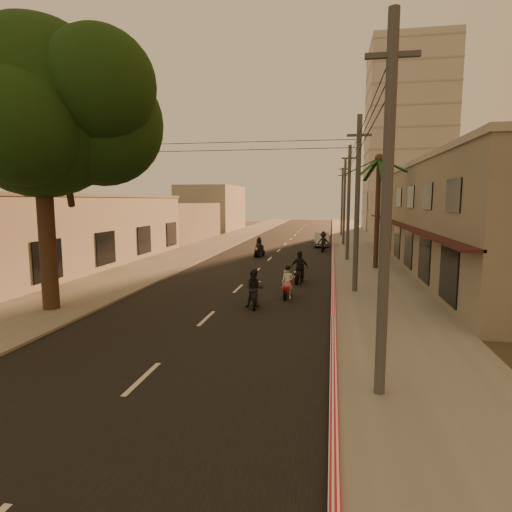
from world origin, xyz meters
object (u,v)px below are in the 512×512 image
object	(u,v)px
scooter_mid_b	(299,268)
parked_car	(322,239)
broadleaf_tree	(50,110)
scooter_far_b	(323,242)
scooter_mid_a	(254,290)
scooter_red	(288,284)
palm_tree	(379,165)
scooter_far_a	(259,248)

from	to	relation	value
scooter_mid_b	parked_car	bearing A→B (deg)	96.30
broadleaf_tree	scooter_far_b	size ratio (longest dim) A/B	6.19
scooter_mid_a	scooter_mid_b	bearing A→B (deg)	66.38
scooter_red	parked_car	bearing A→B (deg)	93.44
palm_tree	parked_car	distance (m)	16.46
broadleaf_tree	scooter_far_b	world-z (taller)	broadleaf_tree
scooter_mid_a	parked_car	bearing A→B (deg)	75.75
scooter_red	scooter_mid_a	distance (m)	2.44
palm_tree	scooter_far_b	size ratio (longest dim) A/B	4.20
palm_tree	scooter_mid_b	distance (m)	9.82
scooter_far_a	parked_car	world-z (taller)	scooter_far_a
scooter_mid_a	scooter_far_b	xyz separation A→B (m)	(2.60, 21.67, 0.06)
scooter_far_a	scooter_mid_b	bearing A→B (deg)	-48.95
palm_tree	scooter_far_a	bearing A→B (deg)	151.38
scooter_mid_a	scooter_far_a	size ratio (longest dim) A/B	1.05
scooter_mid_a	palm_tree	bearing A→B (deg)	52.40
scooter_red	scooter_far_a	world-z (taller)	scooter_far_a
parked_car	broadleaf_tree	bearing A→B (deg)	-112.19
scooter_mid_b	scooter_far_b	distance (m)	15.67
palm_tree	parked_car	bearing A→B (deg)	105.51
broadleaf_tree	scooter_mid_a	bearing A→B (deg)	13.92
broadleaf_tree	scooter_mid_b	xyz separation A→B (m)	(9.77, 8.07, -7.61)
scooter_far_b	parked_car	bearing A→B (deg)	98.52
palm_tree	scooter_red	bearing A→B (deg)	-117.72
scooter_far_b	scooter_red	bearing A→B (deg)	-88.35
scooter_red	scooter_mid_b	size ratio (longest dim) A/B	0.87
broadleaf_tree	palm_tree	bearing A→B (deg)	43.48
scooter_red	parked_car	world-z (taller)	scooter_red
broadleaf_tree	scooter_far_b	distance (m)	27.14
scooter_far_b	scooter_mid_a	bearing A→B (deg)	-91.33
scooter_mid_a	scooter_far_a	xyz separation A→B (m)	(-2.64, 16.75, -0.03)
broadleaf_tree	scooter_red	xyz separation A→B (m)	(9.49, 4.11, -7.74)
scooter_red	scooter_mid_a	size ratio (longest dim) A/B	0.93
broadleaf_tree	scooter_red	world-z (taller)	broadleaf_tree
scooter_mid_a	parked_car	world-z (taller)	scooter_mid_a
scooter_red	parked_car	xyz separation A→B (m)	(1.07, 24.34, -0.02)
palm_tree	scooter_mid_a	distance (m)	14.86
scooter_far_b	broadleaf_tree	bearing A→B (deg)	-109.02
scooter_mid_a	scooter_mid_b	size ratio (longest dim) A/B	0.93
palm_tree	scooter_far_b	xyz separation A→B (m)	(-3.80, 9.85, -6.27)
scooter_red	scooter_far_b	size ratio (longest dim) A/B	0.87
scooter_far_b	palm_tree	bearing A→B (deg)	-63.41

